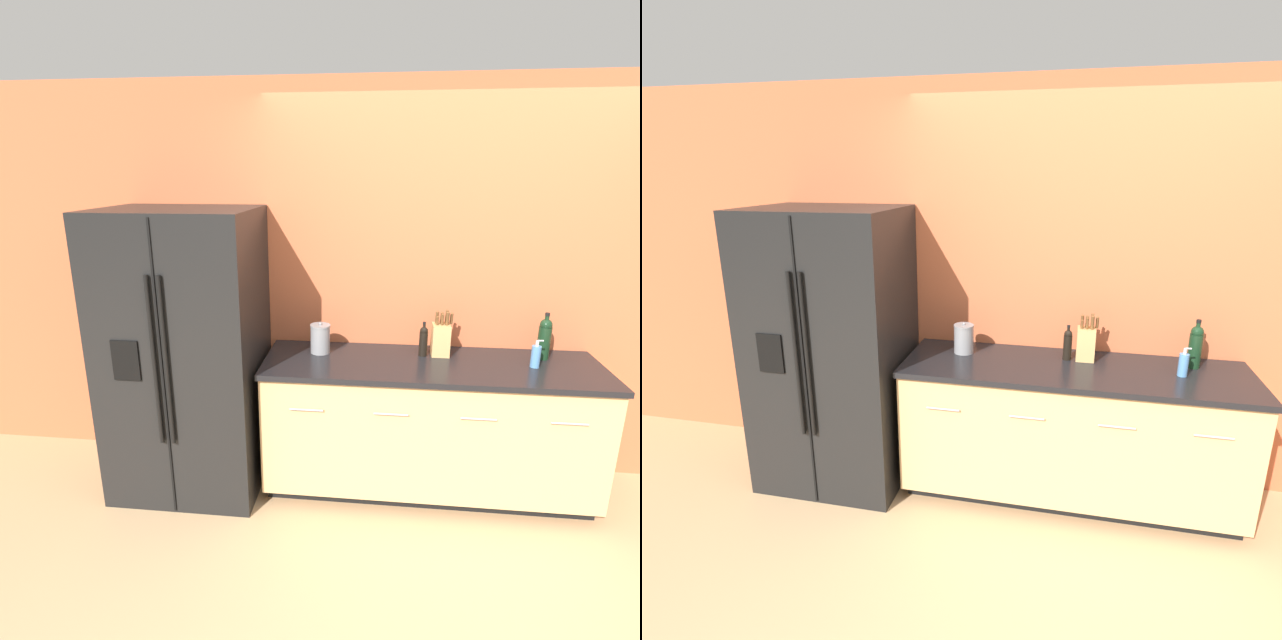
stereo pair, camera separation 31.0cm
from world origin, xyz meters
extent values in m
plane|color=tan|center=(0.00, 0.00, 0.00)|extent=(14.00, 14.00, 0.00)
cube|color=#BC5B38|center=(0.00, 1.22, 1.30)|extent=(10.00, 0.05, 2.60)
cube|color=black|center=(-0.16, 0.91, 0.04)|extent=(2.02, 0.54, 0.09)
cube|color=tan|center=(-0.16, 0.87, 0.48)|extent=(2.06, 0.62, 0.77)
cube|color=black|center=(-0.16, 0.86, 0.88)|extent=(2.08, 0.64, 0.03)
cylinder|color=#99999E|center=(-0.90, 0.55, 0.69)|extent=(0.20, 0.01, 0.01)
cylinder|color=#99999E|center=(-0.40, 0.55, 0.69)|extent=(0.20, 0.01, 0.01)
cylinder|color=#99999E|center=(0.09, 0.55, 0.69)|extent=(0.20, 0.01, 0.01)
cylinder|color=#99999E|center=(0.59, 0.55, 0.69)|extent=(0.20, 0.01, 0.01)
cube|color=black|center=(-1.71, 0.81, 0.91)|extent=(0.93, 0.75, 1.83)
cube|color=black|center=(-1.71, 0.42, 0.91)|extent=(0.01, 0.01, 1.79)
cylinder|color=black|center=(-1.74, 0.41, 1.01)|extent=(0.02, 0.02, 1.01)
cylinder|color=black|center=(-1.67, 0.41, 1.01)|extent=(0.02, 0.02, 1.01)
cube|color=black|center=(-1.92, 0.42, 1.01)|extent=(0.16, 0.01, 0.24)
cube|color=tan|center=(-0.09, 1.01, 1.00)|extent=(0.11, 0.12, 0.20)
cylinder|color=brown|center=(-0.12, 1.03, 1.14)|extent=(0.02, 0.04, 0.08)
cylinder|color=brown|center=(-0.12, 0.99, 1.13)|extent=(0.02, 0.03, 0.06)
cylinder|color=brown|center=(-0.09, 1.03, 1.14)|extent=(0.02, 0.03, 0.08)
cylinder|color=brown|center=(-0.09, 0.99, 1.14)|extent=(0.02, 0.03, 0.08)
cylinder|color=brown|center=(-0.06, 1.03, 1.15)|extent=(0.02, 0.04, 0.10)
cylinder|color=brown|center=(-0.06, 0.99, 1.15)|extent=(0.02, 0.04, 0.09)
cylinder|color=brown|center=(-0.03, 1.03, 1.14)|extent=(0.02, 0.03, 0.08)
cylinder|color=black|center=(0.55, 1.02, 1.00)|extent=(0.08, 0.08, 0.21)
sphere|color=black|center=(0.55, 1.02, 1.12)|extent=(0.07, 0.07, 0.07)
cylinder|color=black|center=(0.55, 1.02, 1.14)|extent=(0.02, 0.02, 0.07)
cylinder|color=black|center=(0.55, 1.02, 1.19)|extent=(0.03, 0.03, 0.02)
cylinder|color=#4C7FB2|center=(0.46, 0.86, 0.97)|extent=(0.05, 0.05, 0.13)
cylinder|color=#B2B2B5|center=(0.46, 0.86, 1.05)|extent=(0.02, 0.02, 0.04)
cylinder|color=#B2B2B5|center=(0.47, 0.86, 1.07)|extent=(0.03, 0.01, 0.01)
cylinder|color=black|center=(-0.20, 0.99, 0.98)|extent=(0.05, 0.05, 0.16)
sphere|color=black|center=(-0.20, 0.99, 1.07)|extent=(0.05, 0.05, 0.05)
cylinder|color=black|center=(-0.20, 0.99, 1.08)|extent=(0.02, 0.02, 0.05)
cylinder|color=black|center=(-0.20, 0.99, 1.12)|extent=(0.02, 0.02, 0.01)
cylinder|color=gray|center=(-0.86, 0.97, 0.99)|extent=(0.13, 0.13, 0.18)
cylinder|color=gray|center=(-0.86, 0.97, 1.08)|extent=(0.13, 0.13, 0.01)
sphere|color=gray|center=(-0.86, 0.97, 1.09)|extent=(0.02, 0.02, 0.02)
camera|label=1|loc=(-0.52, -2.08, 2.04)|focal=28.00mm
camera|label=2|loc=(-0.21, -2.03, 2.04)|focal=28.00mm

